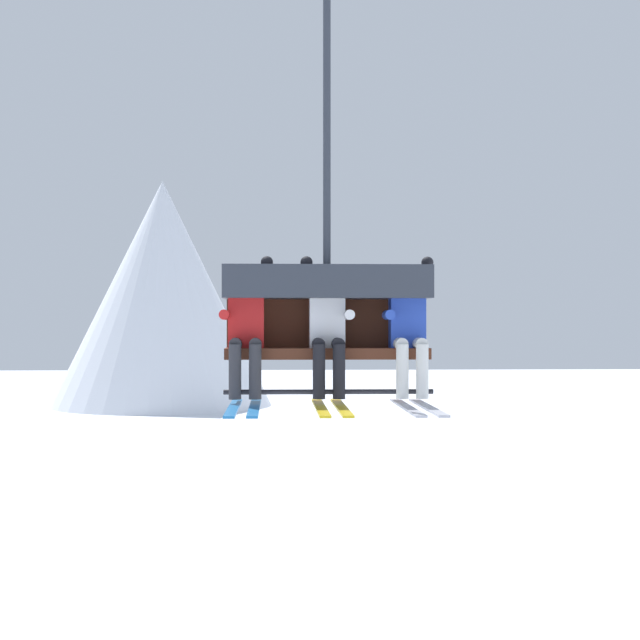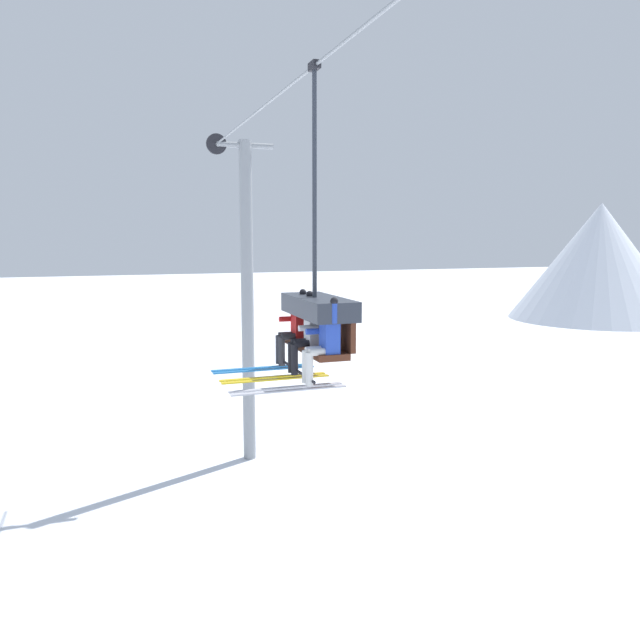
{
  "view_description": "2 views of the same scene",
  "coord_description": "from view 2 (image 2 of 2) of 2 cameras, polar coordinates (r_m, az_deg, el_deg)",
  "views": [
    {
      "loc": [
        0.16,
        -9.72,
        5.09
      ],
      "look_at": [
        0.56,
        -0.81,
        5.13
      ],
      "focal_mm": 55.0,
      "sensor_mm": 36.0,
      "label": 1
    },
    {
      "loc": [
        9.79,
        -3.91,
        6.57
      ],
      "look_at": [
        0.87,
        -0.8,
        5.3
      ],
      "focal_mm": 35.0,
      "sensor_mm": 36.0,
      "label": 2
    }
  ],
  "objects": [
    {
      "name": "chairlift_chair",
      "position": [
        9.77,
        -0.09,
        0.81
      ],
      "size": [
        1.89,
        0.74,
        4.67
      ],
      "color": "#512819"
    },
    {
      "name": "lift_cable",
      "position": [
        10.49,
        -1.53,
        21.52
      ],
      "size": [
        17.75,
        0.05,
        0.05
      ],
      "color": "gray"
    },
    {
      "name": "skier_blue",
      "position": [
        9.06,
        0.17,
        -1.92
      ],
      "size": [
        0.48,
        1.7,
        1.34
      ],
      "color": "#2847B7"
    },
    {
      "name": "skier_red",
      "position": [
        10.44,
        -2.51,
        -0.65
      ],
      "size": [
        0.48,
        1.7,
        1.34
      ],
      "color": "red"
    },
    {
      "name": "lift_tower_near",
      "position": [
        18.09,
        -6.71,
        2.18
      ],
      "size": [
        0.36,
        1.88,
        9.36
      ],
      "color": "gray",
      "rests_on": "ground_plane"
    },
    {
      "name": "ground_plane",
      "position": [
        12.42,
        2.37,
        -24.26
      ],
      "size": [
        200.0,
        200.0,
        0.0
      ],
      "primitive_type": "plane",
      "color": "silver"
    },
    {
      "name": "mountain_peak_west",
      "position": [
        53.84,
        24.12,
        4.9
      ],
      "size": [
        13.39,
        13.39,
        9.13
      ],
      "color": "silver",
      "rests_on": "ground_plane"
    },
    {
      "name": "skier_white",
      "position": [
        9.75,
        -1.28,
        -1.24
      ],
      "size": [
        0.48,
        1.7,
        1.34
      ],
      "color": "silver"
    }
  ]
}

